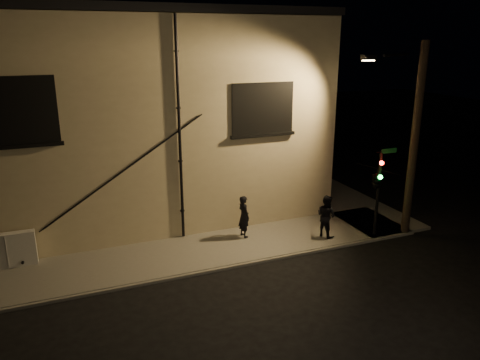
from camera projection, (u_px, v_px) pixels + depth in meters
name	position (u px, v px, depth m)	size (l,w,h in m)	color
ground	(255.00, 263.00, 16.57)	(90.00, 90.00, 0.00)	black
sidewalk	(240.00, 215.00, 20.88)	(21.00, 16.00, 0.12)	#64615A
building	(121.00, 109.00, 22.17)	(16.20, 12.23, 8.80)	#C3B38C
utility_cabinet	(7.00, 251.00, 15.85)	(1.86, 0.31, 1.23)	silver
pedestrian_a	(244.00, 216.00, 18.26)	(0.61, 0.40, 1.69)	black
pedestrian_b	(326.00, 216.00, 18.32)	(0.82, 0.64, 1.68)	black
traffic_signal	(377.00, 179.00, 17.87)	(1.34, 2.05, 3.48)	black
streetlamp_pole	(412.00, 137.00, 17.90)	(2.04, 1.40, 7.58)	black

